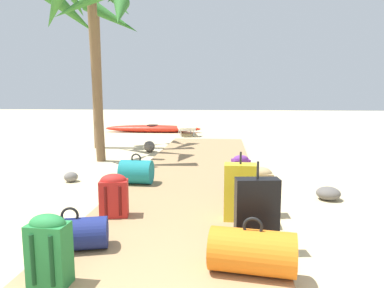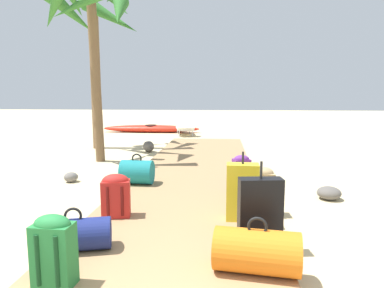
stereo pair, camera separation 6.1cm
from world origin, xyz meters
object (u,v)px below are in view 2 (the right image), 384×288
Objects in this scene: backpack_green at (53,249)px; palm_tree_near_left at (89,20)px; suitcase_yellow at (242,192)px; backpack_purple at (241,169)px; palm_tree_far_left at (93,13)px; duffel_bag_navy at (74,234)px; backpack_olive at (246,180)px; duffel_bag_orange at (257,251)px; kayak at (151,129)px; lounge_chair at (185,127)px; duffel_bag_teal at (137,172)px; suitcase_black at (260,212)px; backpack_tan at (262,187)px; backpack_red at (116,194)px.

backpack_green is 0.14× the size of palm_tree_near_left.
suitcase_yellow is 1.64× the size of backpack_purple.
palm_tree_far_left reaches higher than backpack_green.
backpack_olive is at bearing 47.35° from duffel_bag_navy.
kayak is at bearing 105.81° from duffel_bag_orange.
duffel_bag_teal is at bearing -89.79° from lounge_chair.
backpack_olive is at bearing -40.29° from palm_tree_near_left.
suitcase_yellow is 1.43× the size of backpack_green.
backpack_olive is at bearing 91.03° from suitcase_black.
backpack_purple is (1.57, 3.13, -0.04)m from backpack_green.
backpack_tan reaches higher than duffel_bag_orange.
suitcase_yellow is 1.58m from backpack_purple.
backpack_red is 2.24m from backpack_purple.
backpack_tan is (0.17, -0.51, 0.04)m from backpack_olive.
duffel_bag_orange is at bearing -60.84° from palm_tree_far_left.
backpack_olive is at bearing -50.81° from palm_tree_far_left.
duffel_bag_navy is 2.51m from backpack_olive.
suitcase_black reaches higher than backpack_tan.
duffel_bag_navy is 1.29× the size of backpack_green.
duffel_bag_orange is at bearing -97.77° from backpack_tan.
backpack_green is 0.12× the size of palm_tree_far_left.
duffel_bag_navy is 0.15× the size of palm_tree_far_left.
backpack_red reaches higher than backpack_olive.
suitcase_yellow is 0.47m from backpack_tan.
backpack_green is at bearing -72.32° from palm_tree_far_left.
duffel_bag_teal is at bearing -62.35° from palm_tree_far_left.
duffel_bag_teal is at bearing 90.20° from duffel_bag_navy.
palm_tree_far_left reaches higher than kayak.
duffel_bag_navy is at bearing -171.61° from suitcase_black.
lounge_chair reaches higher than kayak.
suitcase_yellow is 0.49× the size of lounge_chair.
palm_tree_far_left is at bearing -122.13° from lounge_chair.
backpack_purple is 4.72m from palm_tree_near_left.
duffel_bag_teal reaches higher than backpack_olive.
duffel_bag_teal is (-1.71, 0.61, -0.05)m from backpack_olive.
palm_tree_far_left reaches higher than palm_tree_near_left.
duffel_bag_navy is 11.07m from kayak.
duffel_bag_navy is 2.30m from backpack_tan.
backpack_olive is 5.07m from palm_tree_near_left.
duffel_bag_teal is (-0.01, 2.46, 0.04)m from duffel_bag_navy.
palm_tree_far_left reaches higher than backpack_olive.
lounge_chair reaches higher than backpack_purple.
duffel_bag_orange is 2.11m from backpack_olive.
lounge_chair is (-0.15, 9.13, -0.02)m from backpack_red.
duffel_bag_navy is 0.99× the size of duffel_bag_orange.
palm_tree_near_left reaches higher than backpack_purple.
kayak is at bearing 97.94° from duffel_bag_navy.
kayak is (-3.18, 11.23, -0.11)m from duffel_bag_orange.
backpack_green reaches higher than kayak.
backpack_purple reaches higher than backpack_olive.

